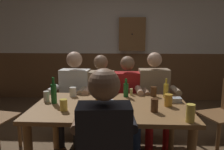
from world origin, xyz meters
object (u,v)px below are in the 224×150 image
person_2 (128,95)px  condiment_caddy (175,100)px  plate_0 (105,102)px  person_0 (74,92)px  person_3 (155,94)px  bottle_1 (126,90)px  pint_glass_3 (168,100)px  table_candle (131,92)px  dining_table (111,114)px  bottle_0 (166,90)px  pint_glass_2 (73,92)px  pint_glass_7 (46,96)px  pint_glass_0 (64,105)px  pint_glass_4 (190,113)px  pint_glass_1 (99,102)px  person_1 (100,94)px  pint_glass_5 (154,105)px  bottle_2 (54,93)px  person_4 (104,141)px  wall_dart_cabinet (132,34)px

person_2 → condiment_caddy: bearing=129.6°
plate_0 → person_0: bearing=127.8°
person_3 → bottle_1: size_ratio=5.58×
pint_glass_3 → table_candle: bearing=132.1°
dining_table → bottle_0: (0.63, 0.33, 0.19)m
pint_glass_2 → pint_glass_7: bearing=-137.2°
pint_glass_0 → pint_glass_3: bearing=10.8°
person_3 → pint_glass_4: person_3 is taller
pint_glass_0 → pint_glass_1: 0.34m
person_1 → bottle_1: (0.35, -0.37, 0.16)m
pint_glass_1 → pint_glass_3: pint_glass_1 is taller
dining_table → pint_glass_3: (0.60, 0.01, 0.16)m
dining_table → bottle_0: bearing=27.8°
pint_glass_4 → pint_glass_5: 0.36m
person_2 → pint_glass_3: size_ratio=9.30×
bottle_0 → bottle_2: bearing=-167.1°
condiment_caddy → pint_glass_3: 0.18m
pint_glass_0 → pint_glass_2: (-0.03, 0.52, -0.00)m
condiment_caddy → bottle_2: size_ratio=0.49×
person_4 → pint_glass_1: bearing=95.5°
pint_glass_4 → pint_glass_5: size_ratio=1.20×
condiment_caddy → pint_glass_1: bearing=-160.8°
pint_glass_0 → pint_glass_7: 0.40m
pint_glass_3 → bottle_2: bearing=178.3°
bottle_0 → bottle_2: 1.28m
bottle_2 → person_3: bearing=29.6°
table_candle → condiment_caddy: table_candle is taller
dining_table → pint_glass_3: bearing=0.9°
dining_table → person_2: person_2 is taller
person_1 → bottle_1: 0.53m
dining_table → person_4: bearing=-90.4°
bottle_1 → pint_glass_0: bottle_1 is taller
pint_glass_5 → person_1: bearing=125.0°
person_1 → table_candle: person_1 is taller
plate_0 → table_candle: bearing=49.0°
person_4 → table_candle: bearing=73.7°
pint_glass_1 → pint_glass_5: bearing=-5.1°
bottle_1 → pint_glass_5: bottle_1 is taller
person_2 → condiment_caddy: person_2 is taller
plate_0 → pint_glass_4: size_ratio=1.48×
table_candle → bottle_1: bottle_1 is taller
condiment_caddy → wall_dart_cabinet: wall_dart_cabinet is taller
person_1 → bottle_2: size_ratio=4.14×
person_0 → person_1: bearing=-176.6°
person_1 → pint_glass_7: bearing=51.9°
wall_dart_cabinet → person_2: bearing=-93.5°
person_1 → pint_glass_5: bearing=128.2°
person_0 → bottle_1: (0.71, -0.37, 0.13)m
table_candle → dining_table: bearing=-118.6°
person_3 → person_1: bearing=-3.9°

